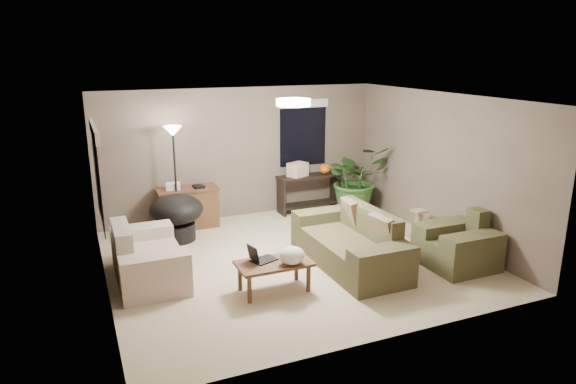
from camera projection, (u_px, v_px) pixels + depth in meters
name	position (u px, v px, depth m)	size (l,w,h in m)	color
room_shell	(293.00, 182.00, 7.69)	(5.50, 5.50, 5.50)	#C4B391
main_sofa	(351.00, 246.00, 7.80)	(0.95, 2.20, 0.85)	#48452B
throw_pillows	(366.00, 221.00, 7.80)	(0.29, 1.37, 0.47)	#8C7251
loveseat	(146.00, 260.00, 7.26)	(0.90, 1.60, 0.85)	#BDB5A1
armchair	(457.00, 247.00, 7.74)	(0.95, 1.00, 0.85)	#46462A
coffee_table	(274.00, 266.00, 6.90)	(1.00, 0.55, 0.42)	brown
laptop	(260.00, 257.00, 6.89)	(0.41, 0.33, 0.24)	black
plastic_bag	(292.00, 255.00, 6.79)	(0.34, 0.31, 0.24)	white
desk	(188.00, 208.00, 9.41)	(1.10, 0.50, 0.75)	brown
desk_papers	(179.00, 186.00, 9.23)	(0.69, 0.29, 0.12)	silver
console_table	(309.00, 190.00, 10.36)	(1.30, 0.40, 0.75)	black
pumpkin	(325.00, 169.00, 10.38)	(0.24, 0.24, 0.19)	orange
cardboard_box	(298.00, 170.00, 10.14)	(0.36, 0.27, 0.27)	beige
papasan_chair	(177.00, 214.00, 8.74)	(0.99, 0.99, 0.80)	black
floor_lamp	(174.00, 144.00, 8.89)	(0.32, 0.32, 1.91)	black
ceiling_fixture	(293.00, 102.00, 7.37)	(0.50, 0.50, 0.10)	white
houseplant	(356.00, 186.00, 10.28)	(1.24, 1.38, 1.08)	#2D5923
cat_scratching_post	(418.00, 226.00, 8.93)	(0.32, 0.32, 0.50)	tan
window_left	(96.00, 158.00, 6.79)	(0.05, 1.56, 1.33)	black
window_back	(303.00, 122.00, 10.23)	(1.06, 0.05, 1.33)	black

